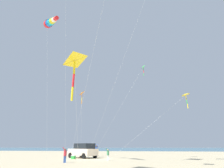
{
  "coord_description": "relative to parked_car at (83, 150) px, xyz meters",
  "views": [
    {
      "loc": [
        25.1,
        6.74,
        1.43
      ],
      "look_at": [
        6.71,
        3.41,
        7.2
      ],
      "focal_mm": 32.63,
      "sensor_mm": 36.0,
      "label": 1
    }
  ],
  "objects": [
    {
      "name": "person_adult_flyer",
      "position": [
        -5.01,
        0.52,
        0.05
      ],
      "size": [
        0.55,
        0.43,
        1.84
      ],
      "color": "#B72833",
      "rests_on": "ground_plane"
    },
    {
      "name": "kite_delta_striped_overhead",
      "position": [
        3.54,
        0.64,
        6.88
      ],
      "size": [
        4.54,
        1.53,
        8.17
      ],
      "color": "orange",
      "rests_on": "ground_plane"
    },
    {
      "name": "cooler_box",
      "position": [
        2.15,
        -0.52,
        -0.74
      ],
      "size": [
        0.62,
        0.42,
        0.42
      ],
      "color": "green",
      "rests_on": "ground_plane"
    },
    {
      "name": "person_bystander_far",
      "position": [
        8.2,
        0.9,
        -0.19
      ],
      "size": [
        0.43,
        0.49,
        1.4
      ],
      "color": "#335199",
      "rests_on": "ground_plane"
    },
    {
      "name": "kite_delta_red_high_left",
      "position": [
        16.01,
        4.36,
        5.69
      ],
      "size": [
        13.54,
        4.59,
        7.1
      ],
      "color": "yellow",
      "rests_on": "ground_plane"
    },
    {
      "name": "person_child_grey_jacket",
      "position": [
        -5.42,
        -1.62,
        0.01
      ],
      "size": [
        0.59,
        0.49,
        1.76
      ],
      "color": "#232328",
      "rests_on": "ground_plane"
    },
    {
      "name": "ocean_water_strip",
      "position": [
        -162.84,
        2.1,
        -0.95
      ],
      "size": [
        240.0,
        600.0,
        0.01
      ],
      "primitive_type": "cube",
      "color": "#386B84",
      "rests_on": "ground_plane"
    },
    {
      "name": "ground_plane",
      "position": [
        2.16,
        2.1,
        -0.95
      ],
      "size": [
        600.0,
        600.0,
        0.0
      ],
      "primitive_type": "plane",
      "color": "#C6B58C"
    },
    {
      "name": "kite_delta_small_distant",
      "position": [
        0.72,
        8.35,
        10.96
      ],
      "size": [
        4.22,
        8.45,
        12.29
      ],
      "color": "green",
      "rests_on": "ground_plane"
    },
    {
      "name": "parked_car",
      "position": [
        0.0,
        0.0,
        0.0
      ],
      "size": [
        3.95,
        4.6,
        1.85
      ],
      "color": "beige",
      "rests_on": "ground_plane"
    },
    {
      "name": "kite_delta_white_trailing",
      "position": [
        3.42,
        13.09,
        6.16
      ],
      "size": [
        1.33,
        9.5,
        7.35
      ],
      "color": "yellow",
      "rests_on": "ground_plane"
    },
    {
      "name": "person_child_green_jacket",
      "position": [
        4.17,
        4.19,
        -0.25
      ],
      "size": [
        0.32,
        0.4,
        1.28
      ],
      "color": "silver",
      "rests_on": "ground_plane"
    },
    {
      "name": "kite_windsock_teal_far_right",
      "position": [
        9.71,
        -1.1,
        13.38
      ],
      "size": [
        5.42,
        2.77,
        15.08
      ],
      "color": "red",
      "rests_on": "ground_plane"
    }
  ]
}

